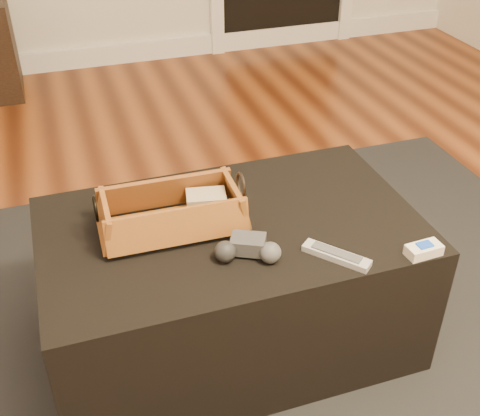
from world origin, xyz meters
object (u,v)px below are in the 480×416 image
object	(u,v)px
wicker_basket	(172,214)
cream_gadget	(424,250)
silver_remote	(336,255)
ottoman	(231,284)
tv_remote	(166,225)
game_controller	(248,249)

from	to	relation	value
wicker_basket	cream_gadget	world-z (taller)	wicker_basket
silver_remote	cream_gadget	distance (m)	0.22
ottoman	wicker_basket	xyz separation A→B (m)	(-0.15, 0.03, 0.25)
tv_remote	wicker_basket	distance (m)	0.03
wicker_basket	cream_gadget	size ratio (longest dim) A/B	4.23
game_controller	cream_gadget	distance (m)	0.43
game_controller	tv_remote	bearing A→B (deg)	134.88
game_controller	silver_remote	size ratio (longest dim) A/B	1.09
tv_remote	cream_gadget	bearing A→B (deg)	-31.62
tv_remote	silver_remote	world-z (taller)	tv_remote
tv_remote	silver_remote	bearing A→B (deg)	-37.53
ottoman	tv_remote	size ratio (longest dim) A/B	5.04
tv_remote	game_controller	world-z (taller)	game_controller
ottoman	cream_gadget	world-z (taller)	cream_gadget
cream_gadget	silver_remote	bearing A→B (deg)	165.27
game_controller	silver_remote	bearing A→B (deg)	-19.25
game_controller	silver_remote	xyz separation A→B (m)	(0.20, -0.07, -0.02)
wicker_basket	game_controller	xyz separation A→B (m)	(0.15, -0.18, -0.02)
cream_gadget	ottoman	bearing A→B (deg)	146.37
tv_remote	ottoman	bearing A→B (deg)	-11.15
ottoman	wicker_basket	bearing A→B (deg)	167.69
wicker_basket	tv_remote	bearing A→B (deg)	-144.30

